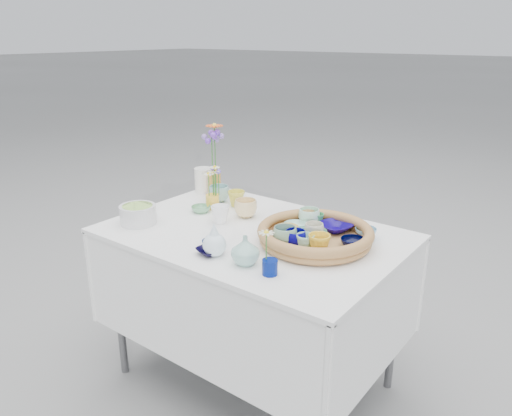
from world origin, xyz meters
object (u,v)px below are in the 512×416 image
Objects in this scene: wicker_tray at (315,235)px; bud_vase_seafoam at (245,250)px; display_table at (254,378)px; tall_vase_yellow at (214,185)px.

bud_vase_seafoam reaches higher than wicker_tray.
wicker_tray reaches higher than display_table.
wicker_tray is (0.28, 0.05, 0.80)m from display_table.
wicker_tray is 4.22× the size of bud_vase_seafoam.
wicker_tray is at bearing 10.12° from display_table.
wicker_tray is 0.78m from tall_vase_yellow.
tall_vase_yellow is at bearing 149.50° from display_table.
bud_vase_seafoam is at bearing -57.83° from display_table.
display_table is 0.85m from wicker_tray.
display_table is 0.99m from tall_vase_yellow.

